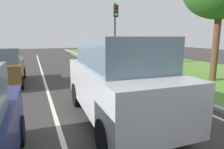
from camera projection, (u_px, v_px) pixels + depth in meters
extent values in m
plane|color=#383533|center=(59.00, 81.00, 10.27)|extent=(60.00, 60.00, 0.00)
cube|color=silver|center=(45.00, 82.00, 10.01)|extent=(0.12, 32.00, 0.01)
cube|color=silver|center=(122.00, 76.00, 11.59)|extent=(0.12, 32.00, 0.01)
cube|color=#548433|center=(187.00, 70.00, 13.38)|extent=(9.00, 48.00, 0.06)
cube|color=#9E9B93|center=(129.00, 74.00, 11.76)|extent=(0.24, 48.00, 0.12)
cube|color=#B7BABF|center=(118.00, 87.00, 5.33)|extent=(2.05, 4.56, 1.10)
cube|color=slate|center=(121.00, 52.00, 5.01)|extent=(1.79, 2.75, 0.80)
cylinder|color=black|center=(77.00, 95.00, 6.55)|extent=(0.24, 0.77, 0.76)
cylinder|color=black|center=(125.00, 90.00, 7.14)|extent=(0.24, 0.77, 0.76)
cylinder|color=black|center=(105.00, 139.00, 3.73)|extent=(0.24, 0.77, 0.76)
cylinder|color=black|center=(181.00, 125.00, 4.32)|extent=(0.24, 0.77, 0.76)
cylinder|color=black|center=(19.00, 131.00, 4.15)|extent=(0.23, 0.64, 0.64)
cube|color=brown|center=(4.00, 70.00, 9.40)|extent=(1.65, 3.70, 0.80)
cube|color=slate|center=(2.00, 55.00, 9.04)|extent=(1.49, 1.90, 0.68)
cylinder|color=black|center=(23.00, 73.00, 10.90)|extent=(0.22, 0.60, 0.60)
cylinder|color=black|center=(21.00, 82.00, 8.61)|extent=(0.22, 0.60, 0.60)
cylinder|color=#2D2D2D|center=(115.00, 35.00, 15.43)|extent=(0.14, 0.14, 4.78)
cube|color=black|center=(116.00, 11.00, 14.91)|extent=(0.32, 0.24, 0.90)
sphere|color=#3F0F0F|center=(117.00, 7.00, 14.74)|extent=(0.20, 0.20, 0.20)
sphere|color=#382B0C|center=(117.00, 11.00, 14.79)|extent=(0.20, 0.20, 0.20)
sphere|color=green|center=(117.00, 15.00, 14.85)|extent=(0.20, 0.20, 0.20)
cylinder|color=#4C331E|center=(215.00, 50.00, 9.86)|extent=(0.32, 0.32, 3.27)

